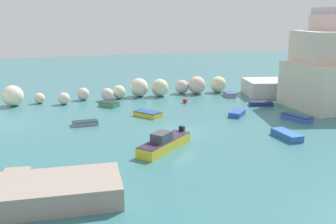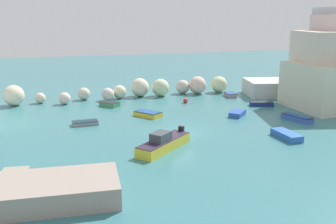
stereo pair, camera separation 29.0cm
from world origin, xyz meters
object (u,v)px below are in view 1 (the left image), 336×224
moored_boat_0 (237,113)px  moored_boat_3 (287,135)px  moored_boat_2 (164,143)px  channel_buoy (185,101)px  moored_boat_7 (230,94)px  moored_boat_1 (85,123)px  moored_boat_4 (109,104)px  moored_boat_5 (261,104)px  moored_boat_8 (297,118)px  moored_boat_9 (31,183)px  stone_dock (54,191)px  moored_boat_6 (148,114)px

moored_boat_0 → moored_boat_3: (0.39, -8.75, 0.03)m
moored_boat_3 → moored_boat_2: bearing=-93.9°
channel_buoy → moored_boat_7: (7.48, 1.87, -0.03)m
moored_boat_2 → moored_boat_3: size_ratio=1.74×
moored_boat_1 → moored_boat_4: 8.55m
moored_boat_0 → channel_buoy: bearing=67.6°
moored_boat_4 → moored_boat_5: moored_boat_4 is taller
moored_boat_8 → moored_boat_9: size_ratio=0.69×
moored_boat_8 → moored_boat_9: bearing=-87.1°
stone_dock → moored_boat_5: (25.82, 18.41, -0.43)m
moored_boat_2 → moored_boat_6: 11.21m
moored_boat_8 → moored_boat_7: bearing=169.0°
channel_buoy → moored_boat_0: 8.69m
moored_boat_9 → stone_dock: bearing=130.2°
moored_boat_8 → moored_boat_0: bearing=-141.2°
stone_dock → moored_boat_9: 2.59m
moored_boat_2 → moored_boat_0: bearing=176.3°
moored_boat_2 → moored_boat_4: size_ratio=2.13×
moored_boat_2 → moored_boat_5: moored_boat_2 is taller
moored_boat_1 → moored_boat_7: 22.66m
moored_boat_0 → moored_boat_5: moored_boat_0 is taller
moored_boat_2 → moored_boat_4: moored_boat_2 is taller
moored_boat_3 → moored_boat_6: (-10.11, 11.72, -0.01)m
moored_boat_5 → moored_boat_1: bearing=-156.4°
moored_boat_6 → moored_boat_9: (-12.14, -15.65, 0.20)m
moored_boat_3 → moored_boat_5: (4.93, 12.29, -0.03)m
moored_boat_1 → moored_boat_5: (22.18, 1.97, 0.05)m
channel_buoy → moored_boat_8: size_ratio=0.17×
moored_boat_5 → moored_boat_7: moored_boat_7 is taller
channel_buoy → moored_boat_0: channel_buoy is taller
stone_dock → moored_boat_3: 21.77m
moored_boat_7 → moored_boat_8: size_ratio=0.73×
stone_dock → moored_boat_1: 16.84m
moored_boat_3 → moored_boat_4: bearing=-144.1°
moored_boat_0 → moored_boat_4: 15.99m
stone_dock → moored_boat_1: stone_dock is taller
channel_buoy → moored_boat_1: (-13.58, -6.49, -0.11)m
moored_boat_7 → moored_boat_0: bearing=-10.7°
moored_boat_2 → moored_boat_9: bearing=-15.9°
moored_boat_8 → moored_boat_6: bearing=-129.6°
moored_boat_5 → moored_boat_8: bearing=-72.4°
moored_boat_7 → moored_boat_8: moored_boat_8 is taller
channel_buoy → moored_boat_6: (-6.45, -5.09, -0.03)m
moored_boat_1 → moored_boat_9: moored_boat_9 is taller
moored_boat_8 → moored_boat_4: bearing=-140.7°
channel_buoy → moored_boat_7: size_ratio=0.24×
moored_boat_4 → moored_boat_8: bearing=14.2°
channel_buoy → moored_boat_1: 15.05m
moored_boat_4 → moored_boat_1: bearing=-66.8°
moored_boat_0 → moored_boat_9: 25.28m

